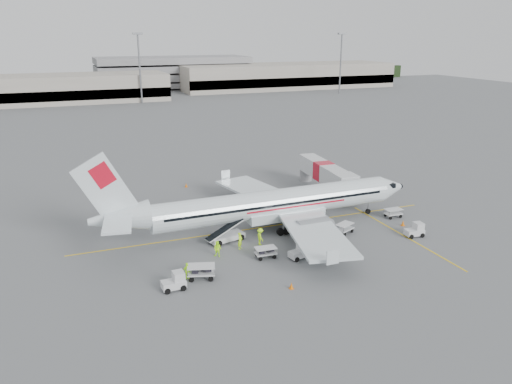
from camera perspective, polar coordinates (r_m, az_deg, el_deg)
ground at (r=59.14m, az=0.71°, el=-4.06°), size 360.00×360.00×0.00m
stripe_lead at (r=59.13m, az=0.71°, el=-4.05°), size 44.00×0.20×0.01m
stripe_cross at (r=59.37m, az=16.38°, el=-4.72°), size 0.20×20.00×0.01m
terminal_east at (r=216.55m, az=3.48°, el=13.12°), size 90.00×26.00×10.00m
parking_garage at (r=216.30m, az=-9.46°, el=13.45°), size 62.00×24.00×14.00m
treeline at (r=227.61m, az=-16.54°, el=12.16°), size 300.00×3.00×6.00m
mast_center at (r=171.17m, az=-13.13°, el=13.54°), size 3.20×1.20×22.00m
mast_east at (r=196.97m, az=9.64°, el=14.22°), size 3.20×1.20×22.00m
aircraft at (r=57.21m, az=2.24°, el=0.79°), size 38.81×30.63×10.59m
jet_bridge at (r=72.31m, az=7.71°, el=1.67°), size 4.08×16.69×4.34m
belt_loader at (r=54.85m, az=-3.43°, el=-4.24°), size 5.69×3.30×2.90m
tug_fore at (r=59.05m, az=17.65°, el=-4.13°), size 2.17×1.37×1.60m
tug_mid at (r=51.17m, az=4.93°, el=-6.75°), size 2.22×1.55×1.56m
tug_aft at (r=45.70m, az=-9.42°, el=-10.02°), size 2.19×1.33×1.64m
cart_loaded_a at (r=47.32m, az=-6.28°, el=-9.08°), size 2.88×2.19×1.33m
cart_loaded_b at (r=51.22m, az=1.11°, el=-6.93°), size 2.21×1.37×1.13m
cart_empty_a at (r=58.14m, az=10.07°, el=-4.12°), size 2.56×2.12×1.15m
cart_empty_b at (r=64.40m, az=15.41°, el=-2.34°), size 2.14×1.27×1.12m
cone_nose at (r=62.04m, az=16.45°, el=-3.41°), size 0.42×0.42×0.69m
cone_port at (r=75.15m, az=-7.99°, el=0.80°), size 0.39×0.39×0.64m
cone_stbd at (r=45.57m, az=4.06°, el=-10.61°), size 0.39×0.39×0.63m
crew_a at (r=53.10m, az=-1.83°, el=-5.59°), size 0.78×0.79×1.84m
crew_b at (r=51.43m, az=-4.41°, el=-6.51°), size 1.06×1.04×1.72m
crew_c at (r=54.05m, az=0.49°, el=-5.12°), size 0.72×1.23×1.89m
crew_d at (r=47.41m, az=-7.85°, el=-8.90°), size 0.98×0.51×1.60m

